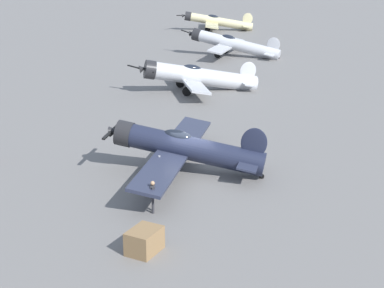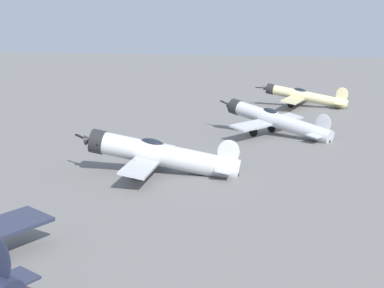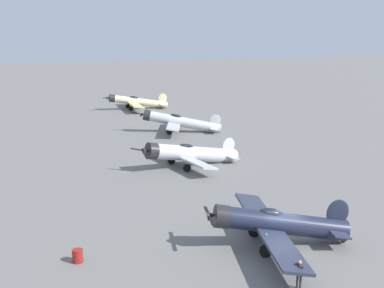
% 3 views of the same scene
% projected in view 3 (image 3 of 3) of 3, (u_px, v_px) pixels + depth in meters
% --- Properties ---
extents(ground_plane, '(400.00, 400.00, 0.00)m').
position_uv_depth(ground_plane, '(283.00, 245.00, 33.48)').
color(ground_plane, slate).
extents(airplane_foreground, '(13.15, 9.50, 3.11)m').
position_uv_depth(airplane_foreground, '(276.00, 223.00, 33.09)').
color(airplane_foreground, '#1E2338').
rests_on(airplane_foreground, ground_plane).
extents(airplane_mid_apron, '(10.50, 11.87, 3.39)m').
position_uv_depth(airplane_mid_apron, '(190.00, 154.00, 52.50)').
color(airplane_mid_apron, '#B7BABF').
rests_on(airplane_mid_apron, ground_plane).
extents(airplane_far_line, '(10.25, 11.63, 3.39)m').
position_uv_depth(airplane_far_line, '(180.00, 122.00, 69.96)').
color(airplane_far_line, '#B7BABF').
rests_on(airplane_far_line, ground_plane).
extents(airplane_outer_stand, '(12.15, 11.65, 2.97)m').
position_uv_depth(airplane_outer_stand, '(136.00, 102.00, 90.11)').
color(airplane_outer_stand, beige).
rests_on(airplane_outer_stand, ground_plane).
extents(ground_crew_mechanic, '(0.65, 0.24, 1.67)m').
position_uv_depth(ground_crew_mechanic, '(299.00, 272.00, 27.64)').
color(ground_crew_mechanic, '#2D2D33').
rests_on(ground_crew_mechanic, ground_plane).
extents(fuel_drum, '(0.68, 0.68, 0.82)m').
position_uv_depth(fuel_drum, '(78.00, 256.00, 30.98)').
color(fuel_drum, maroon).
rests_on(fuel_drum, ground_plane).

